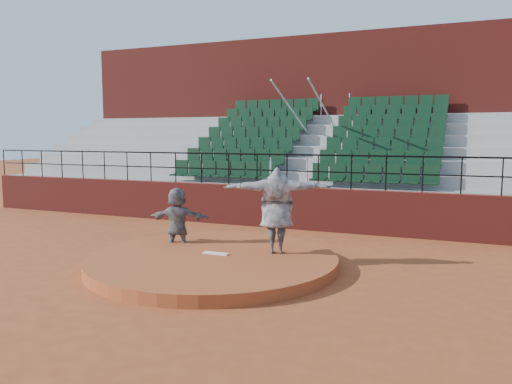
% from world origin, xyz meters
% --- Properties ---
extents(ground, '(90.00, 90.00, 0.00)m').
position_xyz_m(ground, '(0.00, 0.00, 0.00)').
color(ground, '#994722').
rests_on(ground, ground).
extents(pitchers_mound, '(5.50, 5.50, 0.25)m').
position_xyz_m(pitchers_mound, '(0.00, 0.00, 0.12)').
color(pitchers_mound, '#A44B24').
rests_on(pitchers_mound, ground).
extents(pitching_rubber, '(0.60, 0.15, 0.03)m').
position_xyz_m(pitching_rubber, '(0.00, 0.15, 0.27)').
color(pitching_rubber, white).
rests_on(pitching_rubber, pitchers_mound).
extents(boundary_wall, '(24.00, 0.30, 1.30)m').
position_xyz_m(boundary_wall, '(0.00, 5.00, 0.65)').
color(boundary_wall, maroon).
rests_on(boundary_wall, ground).
extents(wall_railing, '(24.04, 0.05, 1.03)m').
position_xyz_m(wall_railing, '(0.00, 5.00, 2.03)').
color(wall_railing, black).
rests_on(wall_railing, boundary_wall).
extents(seating_deck, '(24.00, 5.97, 4.63)m').
position_xyz_m(seating_deck, '(0.00, 8.64, 1.45)').
color(seating_deck, '#9A9A94').
rests_on(seating_deck, ground).
extents(press_box_facade, '(24.00, 3.00, 7.10)m').
position_xyz_m(press_box_facade, '(0.00, 12.60, 3.55)').
color(press_box_facade, maroon).
rests_on(press_box_facade, ground).
extents(pitcher, '(2.46, 1.44, 1.94)m').
position_xyz_m(pitcher, '(1.20, 0.82, 1.22)').
color(pitcher, black).
rests_on(pitcher, pitchers_mound).
extents(fielder, '(1.57, 0.82, 1.62)m').
position_xyz_m(fielder, '(-1.44, 0.91, 0.81)').
color(fielder, black).
rests_on(fielder, ground).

